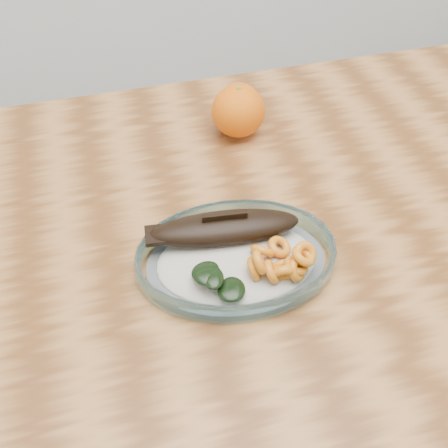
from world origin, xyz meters
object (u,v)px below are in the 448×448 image
object	(u,v)px
plated_meal	(236,255)
orange_left	(238,111)
dining_table	(251,265)
orange_right	(239,104)

from	to	relation	value
plated_meal	orange_left	size ratio (longest dim) A/B	5.79
dining_table	plated_meal	xyz separation A→B (m)	(-0.05, -0.08, 0.12)
dining_table	plated_meal	world-z (taller)	plated_meal
plated_meal	orange_right	size ratio (longest dim) A/B	6.99
dining_table	orange_left	xyz separation A→B (m)	(0.04, 0.21, 0.14)
plated_meal	orange_left	xyz separation A→B (m)	(0.09, 0.28, 0.03)
dining_table	orange_right	distance (m)	0.28
plated_meal	orange_right	xyz separation A→B (m)	(0.10, 0.32, 0.02)
orange_left	orange_right	xyz separation A→B (m)	(0.01, 0.03, -0.01)
plated_meal	orange_left	world-z (taller)	orange_left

